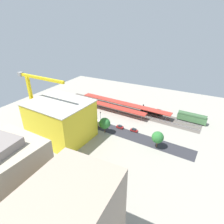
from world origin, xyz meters
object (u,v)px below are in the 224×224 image
street_tree_3 (62,114)px  street_tree_4 (64,115)px  street_tree_2 (158,137)px  construction_building (61,121)px  street_tree_1 (105,123)px  locomotive (152,111)px  parked_car_4 (83,117)px  box_truck_0 (94,122)px  street_tree_0 (74,116)px  platform_canopy_near (108,105)px  parked_car_0 (134,130)px  parked_car_3 (95,120)px  parked_car_1 (120,127)px  parked_car_2 (106,123)px  parked_car_6 (62,111)px  parked_car_7 (53,109)px  tower_crane (35,98)px  box_truck_1 (67,116)px  passenger_coach (192,117)px  parked_car_5 (73,114)px  box_truck_2 (85,120)px  platform_canopy_far (124,103)px  traffic_light (100,115)px

street_tree_3 → street_tree_4: (-1.85, 0.22, 0.04)m
street_tree_2 → construction_building: bearing=17.4°
street_tree_1 → locomotive: bearing=-113.5°
parked_car_4 → box_truck_0: box_truck_0 is taller
street_tree_0 → street_tree_4: 8.14m
parked_car_4 → street_tree_3: street_tree_3 is taller
platform_canopy_near → locomotive: (-27.20, -10.16, -2.46)m
parked_car_0 → parked_car_3: (25.53, -0.02, -0.01)m
parked_car_1 → parked_car_2: (8.98, -0.22, 0.03)m
parked_car_6 → parked_car_2: bearing=-179.9°
construction_building → parked_car_2: bearing=-118.0°
parked_car_7 → parked_car_1: bearing=179.5°
tower_crane → street_tree_4: 21.66m
box_truck_0 → parked_car_0: bearing=-169.8°
street_tree_0 → street_tree_2: (-48.55, -1.17, 0.18)m
parked_car_6 → parked_car_7: (7.83, -0.31, 0.03)m
box_truck_0 → street_tree_4: (18.08, 4.59, 2.78)m
parked_car_6 → box_truck_0: size_ratio=0.48×
tower_crane → street_tree_1: (-32.33, -14.76, -13.63)m
parked_car_2 → box_truck_1: bearing=11.8°
street_tree_4 → parked_car_6: bearing=-40.3°
parked_car_0 → parked_car_4: size_ratio=0.99×
platform_canopy_near → street_tree_1: street_tree_1 is taller
parked_car_7 → street_tree_4: size_ratio=0.63×
parked_car_3 → street_tree_0: (8.00, 9.28, 4.69)m
parked_car_0 → street_tree_0: 35.09m
passenger_coach → construction_building: construction_building is taller
passenger_coach → parked_car_1: bearing=37.5°
parked_car_4 → construction_building: bearing=98.6°
parked_car_5 → tower_crane: bearing=83.0°
street_tree_3 → platform_canopy_near: bearing=-126.2°
parked_car_4 → street_tree_0: 10.16m
parked_car_3 → box_truck_2: 6.44m
box_truck_2 → street_tree_0: street_tree_0 is taller
platform_canopy_far → parked_car_4: size_ratio=15.30×
parked_car_5 → box_truck_0: bearing=167.1°
box_truck_1 → street_tree_4: size_ratio=1.32×
parked_car_5 → box_truck_1: (-0.53, 5.76, 0.84)m
parked_car_1 → box_truck_1: size_ratio=0.44×
box_truck_2 → traffic_light: 9.89m
tower_crane → street_tree_2: (-60.83, -15.61, -14.07)m
platform_canopy_far → parked_car_5: platform_canopy_far is taller
parked_car_3 → street_tree_2: bearing=168.7°
platform_canopy_near → parked_car_0: (-25.38, 16.10, -3.47)m
construction_building → street_tree_0: construction_building is taller
construction_building → street_tree_0: 14.21m
platform_canopy_far → locomotive: size_ratio=4.46×
street_tree_2 → street_tree_4: 56.65m
parked_car_5 → parked_car_6: size_ratio=0.99×
parked_car_6 → parked_car_7: parked_car_7 is taller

